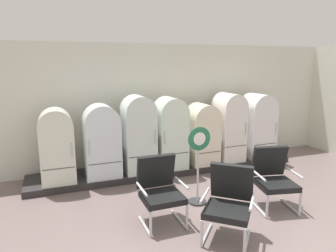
{
  "coord_description": "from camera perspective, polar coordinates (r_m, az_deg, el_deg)",
  "views": [
    {
      "loc": [
        -2.36,
        -3.16,
        2.41
      ],
      "look_at": [
        -0.11,
        2.75,
        1.1
      ],
      "focal_mm": 32.93,
      "sensor_mm": 36.0,
      "label": 1
    }
  ],
  "objects": [
    {
      "name": "armchair_right",
      "position": [
        5.52,
        18.91,
        -8.72
      ],
      "size": [
        0.76,
        0.8,
        1.02
      ],
      "color": "silver",
      "rests_on": "ground"
    },
    {
      "name": "refrigerator_0",
      "position": [
        6.25,
        -19.91,
        -3.1
      ],
      "size": [
        0.62,
        0.64,
        1.43
      ],
      "color": "silver",
      "rests_on": "display_plinth"
    },
    {
      "name": "sign_stand",
      "position": [
        5.33,
        5.61,
        -7.99
      ],
      "size": [
        0.4,
        0.32,
        1.36
      ],
      "color": "#2D2D30",
      "rests_on": "ground"
    },
    {
      "name": "refrigerator_6",
      "position": [
        7.81,
        16.2,
        0.43
      ],
      "size": [
        0.69,
        0.71,
        1.54
      ],
      "color": "white",
      "rests_on": "display_plinth"
    },
    {
      "name": "refrigerator_5",
      "position": [
        7.35,
        11.15,
        0.22
      ],
      "size": [
        0.59,
        0.72,
        1.58
      ],
      "color": "white",
      "rests_on": "display_plinth"
    },
    {
      "name": "armchair_left",
      "position": [
        4.76,
        -1.54,
        -11.35
      ],
      "size": [
        0.67,
        0.69,
        1.02
      ],
      "color": "silver",
      "rests_on": "ground"
    },
    {
      "name": "refrigerator_1",
      "position": [
        6.3,
        -12.14,
        -2.38
      ],
      "size": [
        0.69,
        0.61,
        1.47
      ],
      "color": "white",
      "rests_on": "display_plinth"
    },
    {
      "name": "ground",
      "position": [
        4.64,
        14.35,
        -20.35
      ],
      "size": [
        12.0,
        10.0,
        0.05
      ],
      "primitive_type": "cube",
      "color": "#72605F"
    },
    {
      "name": "back_wall",
      "position": [
        7.29,
        -1.76,
        3.96
      ],
      "size": [
        11.76,
        0.12,
        2.82
      ],
      "color": "silver",
      "rests_on": "ground"
    },
    {
      "name": "display_plinth",
      "position": [
        7.03,
        0.02,
        -7.76
      ],
      "size": [
        5.97,
        0.95,
        0.13
      ],
      "primitive_type": "cube",
      "color": "#292727",
      "rests_on": "ground"
    },
    {
      "name": "refrigerator_4",
      "position": [
        7.04,
        6.28,
        -1.11
      ],
      "size": [
        0.64,
        0.72,
        1.37
      ],
      "color": "beige",
      "rests_on": "display_plinth"
    },
    {
      "name": "armchair_center",
      "position": [
        4.45,
        11.21,
        -13.3
      ],
      "size": [
        0.9,
        0.91,
        1.02
      ],
      "color": "silver",
      "rests_on": "ground"
    },
    {
      "name": "refrigerator_2",
      "position": [
        6.45,
        -5.49,
        -1.06
      ],
      "size": [
        0.64,
        0.65,
        1.62
      ],
      "color": "silver",
      "rests_on": "display_plinth"
    },
    {
      "name": "refrigerator_3",
      "position": [
        6.68,
        0.46,
        -0.88
      ],
      "size": [
        0.63,
        0.66,
        1.55
      ],
      "color": "silver",
      "rests_on": "display_plinth"
    }
  ]
}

